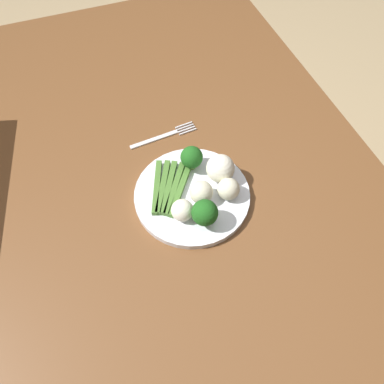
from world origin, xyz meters
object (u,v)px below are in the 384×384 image
(asparagus_bundle, at_px, (169,188))
(cauliflower_outer_edge, at_px, (220,168))
(dining_table, at_px, (186,201))
(fork, at_px, (164,136))
(broccoli_back_right, at_px, (205,213))
(cauliflower_edge, at_px, (228,189))
(cauliflower_near_center, at_px, (182,210))
(cauliflower_back, at_px, (201,192))
(plate, at_px, (192,195))
(broccoli_left, at_px, (192,157))

(asparagus_bundle, distance_m, cauliflower_outer_edge, 0.12)
(dining_table, xyz_separation_m, fork, (-0.13, -0.01, 0.11))
(broccoli_back_right, distance_m, fork, 0.26)
(cauliflower_edge, height_order, cauliflower_near_center, cauliflower_edge)
(cauliflower_near_center, bearing_deg, cauliflower_edge, 97.97)
(cauliflower_outer_edge, bearing_deg, cauliflower_back, -56.06)
(plate, distance_m, broccoli_back_right, 0.09)
(asparagus_bundle, xyz_separation_m, cauliflower_near_center, (0.07, 0.01, 0.02))
(asparagus_bundle, bearing_deg, broccoli_back_right, -127.93)
(cauliflower_edge, bearing_deg, asparagus_bundle, -116.88)
(plate, relative_size, cauliflower_edge, 5.26)
(plate, height_order, cauliflower_edge, cauliflower_edge)
(cauliflower_near_center, bearing_deg, cauliflower_back, 117.22)
(plate, relative_size, asparagus_bundle, 1.69)
(cauliflower_edge, height_order, cauliflower_back, cauliflower_back)
(cauliflower_near_center, height_order, cauliflower_back, cauliflower_back)
(cauliflower_edge, distance_m, fork, 0.23)
(dining_table, relative_size, cauliflower_near_center, 31.91)
(broccoli_back_right, height_order, cauliflower_back, broccoli_back_right)
(asparagus_bundle, relative_size, cauliflower_near_center, 3.20)
(plate, bearing_deg, dining_table, 174.44)
(cauliflower_edge, bearing_deg, dining_table, -144.17)
(cauliflower_back, bearing_deg, cauliflower_near_center, -62.78)
(dining_table, distance_m, asparagus_bundle, 0.14)
(plate, relative_size, cauliflower_back, 5.05)
(broccoli_left, xyz_separation_m, cauliflower_back, (0.08, -0.01, -0.01))
(fork, bearing_deg, broccoli_back_right, -94.55)
(asparagus_bundle, xyz_separation_m, broccoli_left, (-0.04, 0.07, 0.03))
(cauliflower_back, distance_m, fork, 0.21)
(fork, bearing_deg, broccoli_left, -82.58)
(broccoli_back_right, distance_m, cauliflower_edge, 0.08)
(asparagus_bundle, bearing_deg, fork, 15.39)
(cauliflower_edge, distance_m, cauliflower_near_center, 0.11)
(cauliflower_outer_edge, distance_m, cauliflower_edge, 0.05)
(asparagus_bundle, height_order, cauliflower_edge, cauliflower_edge)
(asparagus_bundle, height_order, fork, asparagus_bundle)
(cauliflower_near_center, distance_m, fork, 0.23)
(plate, bearing_deg, broccoli_back_right, -0.69)
(broccoli_left, bearing_deg, dining_table, -66.29)
(plate, bearing_deg, fork, -179.01)
(plate, bearing_deg, asparagus_bundle, -121.81)
(dining_table, xyz_separation_m, asparagus_bundle, (0.03, -0.05, 0.13))
(broccoli_back_right, xyz_separation_m, fork, (-0.26, -0.00, -0.05))
(dining_table, distance_m, plate, 0.13)
(plate, xyz_separation_m, cauliflower_outer_edge, (-0.02, 0.07, 0.04))
(asparagus_bundle, bearing_deg, cauliflower_outer_edge, -63.99)
(plate, distance_m, cauliflower_outer_edge, 0.08)
(dining_table, height_order, broccoli_left, broccoli_left)
(dining_table, height_order, cauliflower_edge, cauliflower_edge)
(plate, distance_m, cauliflower_edge, 0.08)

